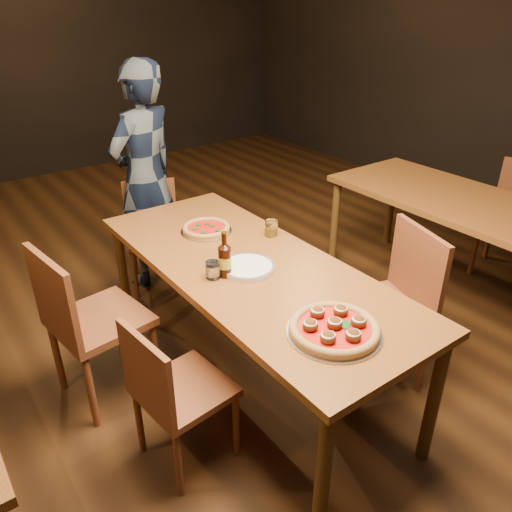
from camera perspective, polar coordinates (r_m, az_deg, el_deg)
ground at (r=2.99m, az=-0.58°, el=-13.69°), size 9.00×9.00×0.00m
room_shell at (r=2.24m, az=-0.83°, el=24.66°), size 9.00×9.00×9.00m
table_main at (r=2.59m, az=-0.66°, el=-2.36°), size 0.80×2.00×0.75m
table_right at (r=3.65m, az=23.63°, el=4.51°), size 0.80×2.00×0.75m
chair_main_nw at (r=2.34m, az=-8.18°, el=-14.77°), size 0.42×0.42×0.81m
chair_main_sw at (r=2.74m, az=-17.44°, el=-6.84°), size 0.50×0.50×0.95m
chair_main_e at (r=2.79m, az=13.94°, el=-5.71°), size 0.55×0.55×0.95m
chair_end at (r=3.73m, az=-11.59°, el=2.24°), size 0.50×0.50×0.81m
pizza_meatball at (r=2.07m, az=8.94°, el=-8.14°), size 0.39×0.39×0.07m
pizza_margherita at (r=2.92m, az=-5.71°, el=3.15°), size 0.30×0.30×0.04m
plate_stack at (r=2.50m, az=-0.99°, el=-1.32°), size 0.27×0.27×0.03m
beer_bottle at (r=2.42m, az=-3.59°, el=-0.55°), size 0.07×0.07×0.23m
water_glass at (r=2.42m, az=-4.97°, el=-1.60°), size 0.07×0.07×0.09m
amber_glass at (r=2.85m, az=1.75°, el=3.20°), size 0.07×0.07×0.09m
diner at (r=3.70m, az=-12.53°, el=8.71°), size 0.69×0.57×1.62m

